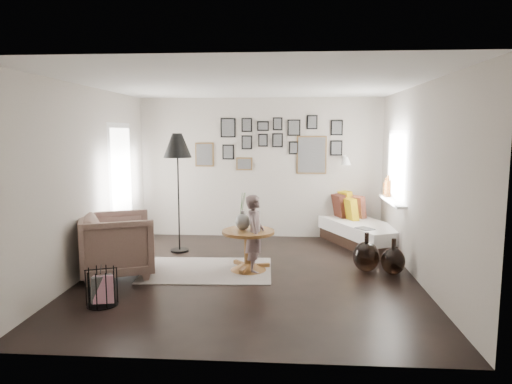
# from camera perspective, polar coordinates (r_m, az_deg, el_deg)

# --- Properties ---
(ground) EXTENTS (4.80, 4.80, 0.00)m
(ground) POSITION_cam_1_polar(r_m,az_deg,el_deg) (6.44, -0.76, -10.34)
(ground) COLOR black
(ground) RESTS_ON ground
(wall_back) EXTENTS (4.50, 0.00, 4.50)m
(wall_back) POSITION_cam_1_polar(r_m,az_deg,el_deg) (8.55, 0.54, 3.00)
(wall_back) COLOR #AAA094
(wall_back) RESTS_ON ground
(wall_front) EXTENTS (4.50, 0.00, 4.50)m
(wall_front) POSITION_cam_1_polar(r_m,az_deg,el_deg) (3.80, -3.77, -2.74)
(wall_front) COLOR #AAA094
(wall_front) RESTS_ON ground
(wall_left) EXTENTS (0.00, 4.80, 4.80)m
(wall_left) POSITION_cam_1_polar(r_m,az_deg,el_deg) (6.73, -20.25, 1.31)
(wall_left) COLOR #AAA094
(wall_left) RESTS_ON ground
(wall_right) EXTENTS (0.00, 4.80, 4.80)m
(wall_right) POSITION_cam_1_polar(r_m,az_deg,el_deg) (6.38, 19.78, 1.01)
(wall_right) COLOR #AAA094
(wall_right) RESTS_ON ground
(ceiling) EXTENTS (4.80, 4.80, 0.00)m
(ceiling) POSITION_cam_1_polar(r_m,az_deg,el_deg) (6.16, -0.81, 13.36)
(ceiling) COLOR white
(ceiling) RESTS_ON wall_back
(door_left) EXTENTS (0.00, 2.14, 2.14)m
(door_left) POSITION_cam_1_polar(r_m,az_deg,el_deg) (7.86, -16.50, 0.46)
(door_left) COLOR white
(door_left) RESTS_ON wall_left
(window_right) EXTENTS (0.15, 1.32, 1.30)m
(window_right) POSITION_cam_1_polar(r_m,az_deg,el_deg) (7.70, 16.43, -0.56)
(window_right) COLOR white
(window_right) RESTS_ON wall_right
(gallery_wall) EXTENTS (2.74, 0.03, 1.08)m
(gallery_wall) POSITION_cam_1_polar(r_m,az_deg,el_deg) (8.49, 2.48, 5.96)
(gallery_wall) COLOR brown
(gallery_wall) RESTS_ON wall_back
(wall_sconce) EXTENTS (0.18, 0.36, 0.16)m
(wall_sconce) POSITION_cam_1_polar(r_m,az_deg,el_deg) (8.32, 11.18, 3.86)
(wall_sconce) COLOR white
(wall_sconce) RESTS_ON wall_back
(rug) EXTENTS (1.86, 1.35, 0.01)m
(rug) POSITION_cam_1_polar(r_m,az_deg,el_deg) (6.68, -6.06, -9.67)
(rug) COLOR beige
(rug) RESTS_ON ground
(pedestal_table) EXTENTS (0.75, 0.75, 0.59)m
(pedestal_table) POSITION_cam_1_polar(r_m,az_deg,el_deg) (6.57, -0.97, -7.50)
(pedestal_table) COLOR brown
(pedestal_table) RESTS_ON ground
(vase) EXTENTS (0.21, 0.21, 0.53)m
(vase) POSITION_cam_1_polar(r_m,az_deg,el_deg) (6.48, -1.67, -3.34)
(vase) COLOR black
(vase) RESTS_ON pedestal_table
(candles) EXTENTS (0.13, 0.13, 0.28)m
(candles) POSITION_cam_1_polar(r_m,az_deg,el_deg) (6.45, -0.00, -3.66)
(candles) COLOR black
(candles) RESTS_ON pedestal_table
(daybed) EXTENTS (1.48, 1.97, 0.90)m
(daybed) POSITION_cam_1_polar(r_m,az_deg,el_deg) (8.26, 13.05, -4.55)
(daybed) COLOR black
(daybed) RESTS_ON ground
(magazine_on_daybed) EXTENTS (0.32, 0.34, 0.01)m
(magazine_on_daybed) POSITION_cam_1_polar(r_m,az_deg,el_deg) (7.61, 13.46, -4.47)
(magazine_on_daybed) COLOR black
(magazine_on_daybed) RESTS_ON daybed
(armchair) EXTENTS (1.23, 1.22, 0.87)m
(armchair) POSITION_cam_1_polar(r_m,az_deg,el_deg) (6.60, -16.94, -6.32)
(armchair) COLOR brown
(armchair) RESTS_ON ground
(armchair_cushion) EXTENTS (0.51, 0.52, 0.18)m
(armchair_cushion) POSITION_cam_1_polar(r_m,az_deg,el_deg) (6.62, -16.56, -5.84)
(armchair_cushion) COLOR white
(armchair_cushion) RESTS_ON armchair
(floor_lamp) EXTENTS (0.46, 0.46, 1.95)m
(floor_lamp) POSITION_cam_1_polar(r_m,az_deg,el_deg) (7.51, -9.79, 5.19)
(floor_lamp) COLOR black
(floor_lamp) RESTS_ON ground
(magazine_basket) EXTENTS (0.44, 0.44, 0.43)m
(magazine_basket) POSITION_cam_1_polar(r_m,az_deg,el_deg) (5.61, -18.72, -11.22)
(magazine_basket) COLOR black
(magazine_basket) RESTS_ON ground
(demijohn_large) EXTENTS (0.38, 0.38, 0.56)m
(demijohn_large) POSITION_cam_1_polar(r_m,az_deg,el_deg) (6.72, 13.60, -7.84)
(demijohn_large) COLOR black
(demijohn_large) RESTS_ON ground
(demijohn_small) EXTENTS (0.33, 0.33, 0.51)m
(demijohn_small) POSITION_cam_1_polar(r_m,az_deg,el_deg) (6.68, 16.76, -8.26)
(demijohn_small) COLOR black
(demijohn_small) RESTS_ON ground
(child) EXTENTS (0.28, 0.41, 1.11)m
(child) POSITION_cam_1_polar(r_m,az_deg,el_deg) (6.42, -0.16, -5.26)
(child) COLOR brown
(child) RESTS_ON ground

